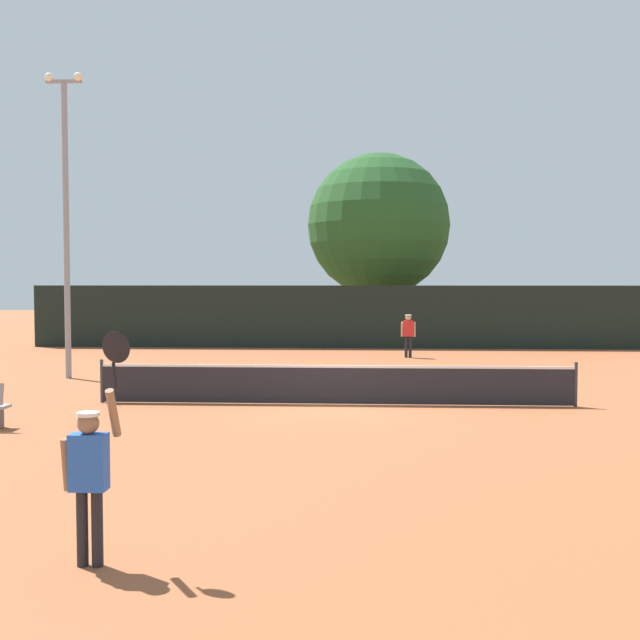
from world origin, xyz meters
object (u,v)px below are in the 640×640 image
object	(u,v)px
tennis_ball	(361,393)
large_tree	(379,225)
light_pole	(66,208)
parked_car_far	(460,322)
player_receiving	(408,331)
parked_car_mid	(382,322)
player_serving	(90,464)
parked_car_near	(211,321)

from	to	relation	value
tennis_ball	large_tree	xyz separation A→B (m)	(0.87, 19.54, 5.85)
large_tree	light_pole	bearing A→B (deg)	-120.91
tennis_ball	parked_car_far	bearing A→B (deg)	76.30
light_pole	parked_car_far	size ratio (longest dim) A/B	2.22
tennis_ball	light_pole	distance (m)	10.86
player_receiving	parked_car_mid	xyz separation A→B (m)	(-0.72, 11.39, -0.26)
tennis_ball	parked_car_mid	world-z (taller)	parked_car_mid
player_receiving	light_pole	bearing A→B (deg)	32.94
player_receiving	player_serving	bearing A→B (deg)	78.32
player_serving	light_pole	world-z (taller)	light_pole
light_pole	parked_car_far	world-z (taller)	light_pole
tennis_ball	parked_car_near	world-z (taller)	parked_car_near
player_serving	light_pole	size ratio (longest dim) A/B	0.26
player_serving	parked_car_mid	xyz separation A→B (m)	(3.94, 33.89, -0.30)
large_tree	parked_car_mid	bearing A→B (deg)	82.11
player_serving	large_tree	xyz separation A→B (m)	(3.67, 32.01, 4.80)
light_pole	player_serving	bearing A→B (deg)	-68.00
large_tree	parked_car_far	xyz separation A→B (m)	(4.51, 2.52, -5.11)
large_tree	parked_car_far	size ratio (longest dim) A/B	2.27
player_serving	tennis_ball	size ratio (longest dim) A/B	36.39
player_serving	parked_car_mid	world-z (taller)	player_serving
tennis_ball	parked_car_near	size ratio (longest dim) A/B	0.02
tennis_ball	parked_car_mid	bearing A→B (deg)	86.98
parked_car_near	player_receiving	bearing A→B (deg)	-51.84
player_receiving	parked_car_mid	bearing A→B (deg)	-86.40
large_tree	parked_car_mid	distance (m)	5.45
player_receiving	parked_car_far	size ratio (longest dim) A/B	0.40
tennis_ball	parked_car_far	world-z (taller)	parked_car_far
player_receiving	light_pole	xyz separation A→B (m)	(-10.89, -7.06, 4.21)
large_tree	player_serving	bearing A→B (deg)	-96.55
tennis_ball	light_pole	world-z (taller)	light_pole
large_tree	tennis_ball	bearing A→B (deg)	-92.54
player_receiving	tennis_ball	bearing A→B (deg)	79.58
player_receiving	large_tree	distance (m)	10.71
parked_car_mid	parked_car_near	bearing A→B (deg)	179.19
parked_car_near	parked_car_far	world-z (taller)	same
player_serving	tennis_ball	bearing A→B (deg)	77.31
light_pole	player_receiving	bearing A→B (deg)	32.94
player_serving	player_receiving	size ratio (longest dim) A/B	1.46
light_pole	large_tree	bearing A→B (deg)	59.09
player_receiving	parked_car_far	world-z (taller)	player_receiving
player_serving	parked_car_near	xyz separation A→B (m)	(-5.67, 34.98, -0.30)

